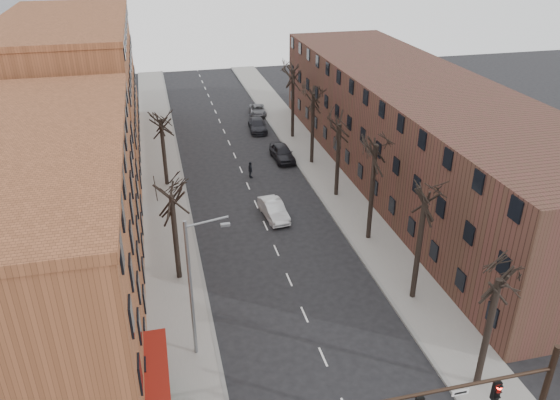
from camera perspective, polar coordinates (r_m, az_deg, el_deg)
sidewalk_left at (r=54.95m, az=-12.17°, el=1.98°), size 4.00×90.00×0.15m
sidewalk_right at (r=57.28m, az=3.99°, el=3.60°), size 4.00×90.00×0.15m
building_left_near at (r=35.29m, az=-24.62°, el=-4.04°), size 12.00×26.00×12.00m
building_left_far at (r=61.62m, az=-20.74°, el=10.46°), size 12.00×28.00×14.00m
building_right at (r=54.12m, az=13.92°, el=7.04°), size 12.00×50.00×10.00m
tree_right_a at (r=33.60m, az=19.82°, el=-17.63°), size 5.20×5.20×10.00m
tree_right_b at (r=38.70m, az=13.62°, el=-9.89°), size 5.20×5.20×10.80m
tree_right_c at (r=44.66m, az=9.18°, el=-4.01°), size 5.20×5.20×11.60m
tree_right_d at (r=51.18m, az=5.86°, el=0.45°), size 5.20×5.20×10.00m
tree_right_e at (r=58.08m, az=3.32°, el=3.88°), size 5.20×5.20×10.80m
tree_right_f at (r=65.22m, az=1.31°, el=6.57°), size 5.20×5.20×11.60m
tree_left_a at (r=40.13m, az=-10.44°, el=-8.05°), size 5.20×5.20×9.50m
tree_left_b at (r=54.08m, az=-11.69°, el=1.52°), size 5.20×5.20×9.50m
streetlight at (r=30.71m, az=-9.04°, el=-8.65°), size 2.45×0.22×9.03m
silver_sedan at (r=46.83m, az=-0.67°, el=-1.03°), size 2.03×4.68×1.50m
parked_car_near at (r=58.50m, az=0.24°, el=4.98°), size 2.16×4.93×1.65m
parked_car_mid at (r=67.22m, az=-2.37°, el=7.83°), size 2.40×5.07×1.43m
parked_car_far at (r=73.23m, az=-2.36°, el=9.36°), size 2.44×4.55×1.22m
pedestrian_crossing at (r=54.26m, az=-3.11°, el=3.15°), size 0.54×1.04×1.70m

